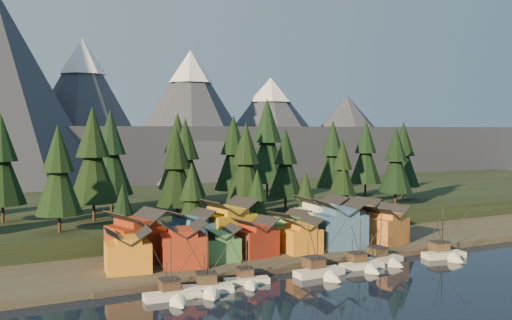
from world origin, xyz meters
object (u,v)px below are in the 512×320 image
house_back_0 (135,235)px  house_back_1 (190,231)px  boat_6 (447,248)px  house_front_1 (183,243)px  boat_2 (248,275)px  boat_4 (364,259)px  house_front_0 (128,249)px  boat_0 (174,288)px  boat_3 (323,264)px  boat_1 (209,280)px  boat_5 (386,253)px

house_back_0 → house_back_1: (12.77, 2.07, -0.57)m
boat_6 → house_front_1: (-56.16, 15.26, 3.70)m
boat_2 → boat_4: size_ratio=0.88×
house_front_0 → house_front_1: size_ratio=0.91×
boat_0 → house_front_1: 18.42m
boat_0 → house_front_1: size_ratio=1.11×
boat_3 → boat_4: (10.87, 0.84, -0.30)m
boat_1 → house_front_0: boat_1 is taller
boat_6 → house_back_0: (-63.48, 23.30, 4.51)m
house_front_1 → house_back_0: (-7.32, 8.04, 0.81)m
house_back_0 → boat_4: bearing=-41.8°
boat_4 → boat_6: 22.37m
boat_1 → boat_5: boat_1 is taller
boat_0 → house_back_0: (0.42, 24.25, 4.87)m
boat_5 → house_front_1: size_ratio=1.15×
boat_3 → house_front_1: 27.81m
house_front_0 → house_front_1: bearing=4.2°
boat_2 → boat_3: bearing=7.5°
boat_3 → boat_6: (33.22, 0.00, 0.06)m
boat_3 → boat_5: (18.22, 2.82, -0.12)m
house_front_1 → boat_6: bearing=-3.1°
boat_4 → house_front_1: 36.98m
boat_1 → boat_6: size_ratio=0.95×
house_front_0 → boat_0: bearing=-71.3°
boat_3 → boat_0: bearing=-178.0°
house_front_1 → house_back_0: house_back_0 is taller
house_front_0 → boat_4: bearing=-10.5°
boat_3 → house_front_0: bearing=154.8°
boat_2 → boat_4: boat_4 is taller
boat_0 → boat_4: (41.55, 1.79, -0.00)m
boat_3 → house_back_1: boat_3 is taller
boat_3 → house_back_1: bearing=124.8°
boat_3 → boat_6: boat_3 is taller
boat_0 → house_back_0: size_ratio=0.99×
house_front_1 → boat_3: bearing=-21.5°
boat_4 → boat_5: size_ratio=0.96×
boat_0 → boat_5: 49.04m
boat_6 → house_front_1: 58.31m
boat_4 → boat_6: bearing=4.6°
boat_2 → boat_6: (48.55, -1.75, 0.62)m
boat_0 → house_front_0: boat_0 is taller
boat_2 → house_front_1: house_front_1 is taller
boat_0 → house_back_0: 24.74m
boat_3 → boat_4: bearing=4.6°
boat_1 → house_back_0: size_ratio=1.04×
boat_4 → house_back_0: size_ratio=0.98×
boat_6 → house_back_1: 56.84m
boat_4 → house_back_1: bearing=145.9°
boat_1 → boat_3: bearing=13.0°
boat_0 → boat_5: (48.90, 3.77, 0.18)m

